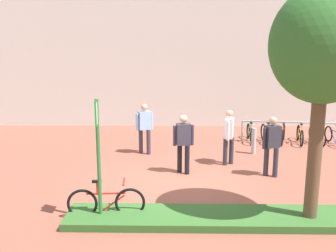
# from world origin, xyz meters

# --- Properties ---
(ground_plane) EXTENTS (60.00, 60.00, 0.00)m
(ground_plane) POSITION_xyz_m (0.00, 0.00, 0.00)
(ground_plane) COLOR brown
(building_facade) EXTENTS (28.00, 1.20, 10.00)m
(building_facade) POSITION_xyz_m (0.00, 7.91, 5.00)
(building_facade) COLOR silver
(building_facade) RESTS_ON ground
(planter_strip) EXTENTS (7.00, 1.10, 0.16)m
(planter_strip) POSITION_xyz_m (0.98, -2.36, 0.08)
(planter_strip) COLOR #336028
(planter_strip) RESTS_ON ground
(tree_sidewalk) EXTENTS (2.08, 2.08, 4.82)m
(tree_sidewalk) POSITION_xyz_m (2.62, -2.40, 3.63)
(tree_sidewalk) COLOR brown
(tree_sidewalk) RESTS_ON ground
(parking_sign_post) EXTENTS (0.08, 0.36, 2.61)m
(parking_sign_post) POSITION_xyz_m (-1.79, -2.36, 1.70)
(parking_sign_post) COLOR #2D7238
(parking_sign_post) RESTS_ON ground
(bike_at_sign) EXTENTS (1.68, 0.42, 0.86)m
(bike_at_sign) POSITION_xyz_m (-1.69, -2.21, 0.35)
(bike_at_sign) COLOR black
(bike_at_sign) RESTS_ON ground
(bike_rack_cluster) EXTENTS (3.73, 1.99, 0.83)m
(bike_rack_cluster) POSITION_xyz_m (4.20, 4.33, 0.35)
(bike_rack_cluster) COLOR #99999E
(bike_rack_cluster) RESTS_ON ground
(bollard_steel) EXTENTS (0.16, 0.16, 0.90)m
(bollard_steel) POSITION_xyz_m (2.47, 2.81, 0.45)
(bollard_steel) COLOR #ADADB2
(bollard_steel) RESTS_ON ground
(person_shirt_white) EXTENTS (0.35, 0.59, 1.72)m
(person_shirt_white) POSITION_xyz_m (1.45, 1.62, 0.98)
(person_shirt_white) COLOR #2D2D38
(person_shirt_white) RESTS_ON ground
(person_suited_navy) EXTENTS (0.57, 0.37, 1.72)m
(person_suited_navy) POSITION_xyz_m (2.50, 0.53, 0.98)
(person_suited_navy) COLOR #2D2D38
(person_suited_navy) RESTS_ON ground
(person_shirt_blue) EXTENTS (0.56, 0.39, 1.72)m
(person_shirt_blue) POSITION_xyz_m (-1.25, 2.78, 0.98)
(person_shirt_blue) COLOR #383342
(person_shirt_blue) RESTS_ON ground
(person_suited_dark) EXTENTS (0.60, 0.31, 1.72)m
(person_suited_dark) POSITION_xyz_m (0.03, 0.76, 0.98)
(person_suited_dark) COLOR black
(person_suited_dark) RESTS_ON ground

